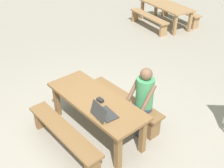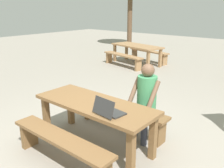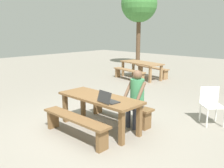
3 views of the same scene
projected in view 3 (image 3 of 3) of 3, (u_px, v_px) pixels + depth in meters
ground_plane at (100, 128)px, 5.29m from camera, size 30.00×30.00×0.00m
picnic_table_front at (99, 102)px, 5.16m from camera, size 1.91×0.73×0.71m
bench_near at (75, 122)px, 4.75m from camera, size 1.71×0.30×0.44m
bench_far at (120, 107)px, 5.69m from camera, size 1.71×0.30×0.44m
laptop at (108, 100)px, 4.71m from camera, size 0.39×0.33×0.23m
small_pouch at (103, 96)px, 5.07m from camera, size 0.12×0.07×0.05m
person_seated at (136, 94)px, 5.25m from camera, size 0.41×0.41×1.25m
plastic_chair at (211, 104)px, 5.51m from camera, size 0.62×0.62×0.83m
picnic_table_rear at (141, 64)px, 10.61m from camera, size 2.13×1.21×0.71m
bench_rear_south at (129, 72)px, 10.30m from camera, size 1.82×0.67×0.44m
bench_rear_north at (152, 69)px, 11.04m from camera, size 1.82×0.67×0.44m
tree_left at (139, 5)px, 14.04m from camera, size 2.07×2.07×4.57m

